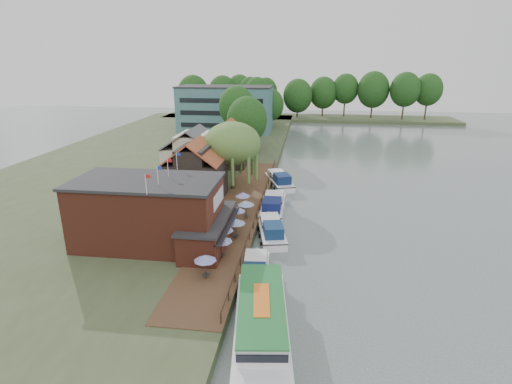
{
  "coord_description": "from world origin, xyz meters",
  "views": [
    {
      "loc": [
        0.69,
        -39.12,
        20.31
      ],
      "look_at": [
        -6.0,
        12.0,
        3.0
      ],
      "focal_mm": 28.0,
      "sensor_mm": 36.0,
      "label": 1
    }
  ],
  "objects_px": {
    "umbrella_0": "(206,267)",
    "umbrella_6": "(243,201)",
    "cottage_b": "(194,154)",
    "tour_boat": "(262,323)",
    "umbrella_3": "(236,229)",
    "willow": "(233,156)",
    "umbrella_4": "(237,216)",
    "umbrella_1": "(221,247)",
    "cruiser_0": "(255,270)",
    "hotel_block": "(226,109)",
    "cruiser_2": "(273,204)",
    "cottage_a": "(195,170)",
    "cruiser_3": "(279,179)",
    "umbrella_2": "(222,236)",
    "swan": "(256,303)",
    "umbrella_5": "(246,210)",
    "pub": "(166,213)",
    "cruiser_1": "(271,228)",
    "cottage_c": "(228,143)"
  },
  "relations": [
    {
      "from": "hotel_block",
      "to": "cruiser_0",
      "type": "xyz_separation_m",
      "value": [
        18.23,
        -75.72,
        -6.02
      ]
    },
    {
      "from": "umbrella_1",
      "to": "cruiser_0",
      "type": "bearing_deg",
      "value": -29.17
    },
    {
      "from": "tour_boat",
      "to": "swan",
      "type": "height_order",
      "value": "tour_boat"
    },
    {
      "from": "umbrella_2",
      "to": "swan",
      "type": "distance_m",
      "value": 10.08
    },
    {
      "from": "umbrella_4",
      "to": "cruiser_3",
      "type": "bearing_deg",
      "value": 79.85
    },
    {
      "from": "umbrella_4",
      "to": "cruiser_1",
      "type": "bearing_deg",
      "value": -4.85
    },
    {
      "from": "willow",
      "to": "swan",
      "type": "xyz_separation_m",
      "value": [
        7.35,
        -28.67,
        -5.99
      ]
    },
    {
      "from": "cottage_c",
      "to": "swan",
      "type": "bearing_deg",
      "value": -75.73
    },
    {
      "from": "umbrella_0",
      "to": "umbrella_6",
      "type": "relative_size",
      "value": 1.0
    },
    {
      "from": "umbrella_1",
      "to": "umbrella_2",
      "type": "relative_size",
      "value": 0.97
    },
    {
      "from": "cottage_b",
      "to": "umbrella_5",
      "type": "bearing_deg",
      "value": -56.09
    },
    {
      "from": "willow",
      "to": "umbrella_4",
      "type": "relative_size",
      "value": 4.39
    },
    {
      "from": "cottage_b",
      "to": "cruiser_0",
      "type": "bearing_deg",
      "value": -64.41
    },
    {
      "from": "umbrella_1",
      "to": "cruiser_1",
      "type": "xyz_separation_m",
      "value": [
        4.32,
        8.02,
        -1.11
      ]
    },
    {
      "from": "cottage_c",
      "to": "umbrella_0",
      "type": "xyz_separation_m",
      "value": [
        5.94,
        -40.72,
        -2.96
      ]
    },
    {
      "from": "cottage_b",
      "to": "umbrella_1",
      "type": "distance_m",
      "value": 29.74
    },
    {
      "from": "umbrella_4",
      "to": "umbrella_5",
      "type": "height_order",
      "value": "same"
    },
    {
      "from": "willow",
      "to": "umbrella_4",
      "type": "bearing_deg",
      "value": -77.53
    },
    {
      "from": "cottage_c",
      "to": "umbrella_2",
      "type": "distance_m",
      "value": 34.7
    },
    {
      "from": "willow",
      "to": "umbrella_1",
      "type": "relative_size",
      "value": 4.39
    },
    {
      "from": "hotel_block",
      "to": "cruiser_2",
      "type": "height_order",
      "value": "hotel_block"
    },
    {
      "from": "pub",
      "to": "umbrella_4",
      "type": "relative_size",
      "value": 8.42
    },
    {
      "from": "cottage_b",
      "to": "cruiser_1",
      "type": "height_order",
      "value": "cottage_b"
    },
    {
      "from": "hotel_block",
      "to": "willow",
      "type": "bearing_deg",
      "value": -77.29
    },
    {
      "from": "umbrella_0",
      "to": "swan",
      "type": "height_order",
      "value": "umbrella_0"
    },
    {
      "from": "pub",
      "to": "swan",
      "type": "xyz_separation_m",
      "value": [
        10.85,
        -8.67,
        -4.43
      ]
    },
    {
      "from": "cottage_a",
      "to": "cruiser_2",
      "type": "distance_m",
      "value": 12.13
    },
    {
      "from": "umbrella_6",
      "to": "cruiser_1",
      "type": "bearing_deg",
      "value": -53.1
    },
    {
      "from": "hotel_block",
      "to": "umbrella_5",
      "type": "distance_m",
      "value": 64.98
    },
    {
      "from": "cottage_b",
      "to": "cruiser_2",
      "type": "height_order",
      "value": "cottage_b"
    },
    {
      "from": "umbrella_4",
      "to": "swan",
      "type": "height_order",
      "value": "umbrella_4"
    },
    {
      "from": "umbrella_2",
      "to": "cruiser_3",
      "type": "distance_m",
      "value": 26.09
    },
    {
      "from": "umbrella_0",
      "to": "hotel_block",
      "type": "bearing_deg",
      "value": 100.17
    },
    {
      "from": "cottage_a",
      "to": "umbrella_1",
      "type": "xyz_separation_m",
      "value": [
        7.53,
        -17.65,
        -2.96
      ]
    },
    {
      "from": "cruiser_3",
      "to": "swan",
      "type": "relative_size",
      "value": 23.32
    },
    {
      "from": "umbrella_4",
      "to": "umbrella_1",
      "type": "bearing_deg",
      "value": -90.85
    },
    {
      "from": "umbrella_3",
      "to": "tour_boat",
      "type": "relative_size",
      "value": 0.16
    },
    {
      "from": "cruiser_0",
      "to": "willow",
      "type": "bearing_deg",
      "value": 100.44
    },
    {
      "from": "pub",
      "to": "cottage_a",
      "type": "height_order",
      "value": "cottage_a"
    },
    {
      "from": "cottage_b",
      "to": "cruiser_1",
      "type": "xyz_separation_m",
      "value": [
        14.85,
        -19.63,
        -4.08
      ]
    },
    {
      "from": "cottage_b",
      "to": "tour_boat",
      "type": "xyz_separation_m",
      "value": [
        15.86,
        -38.3,
        -3.63
      ]
    },
    {
      "from": "umbrella_2",
      "to": "cruiser_0",
      "type": "bearing_deg",
      "value": -48.48
    },
    {
      "from": "umbrella_0",
      "to": "cottage_a",
      "type": "bearing_deg",
      "value": 107.71
    },
    {
      "from": "cottage_b",
      "to": "pub",
      "type": "bearing_deg",
      "value": -80.91
    },
    {
      "from": "cottage_a",
      "to": "umbrella_2",
      "type": "height_order",
      "value": "cottage_a"
    },
    {
      "from": "pub",
      "to": "umbrella_0",
      "type": "height_order",
      "value": "pub"
    },
    {
      "from": "umbrella_2",
      "to": "umbrella_5",
      "type": "bearing_deg",
      "value": 80.85
    },
    {
      "from": "umbrella_0",
      "to": "umbrella_5",
      "type": "height_order",
      "value": "same"
    },
    {
      "from": "pub",
      "to": "cruiser_1",
      "type": "height_order",
      "value": "pub"
    },
    {
      "from": "willow",
      "to": "cruiser_3",
      "type": "distance_m",
      "value": 10.12
    }
  ]
}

